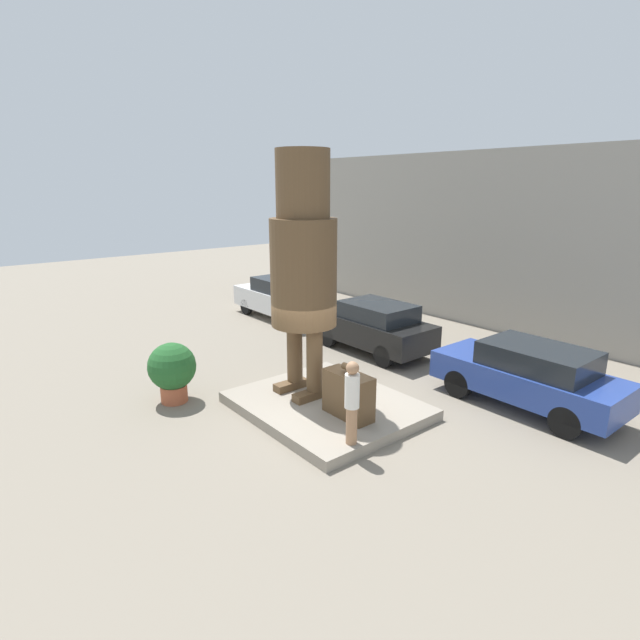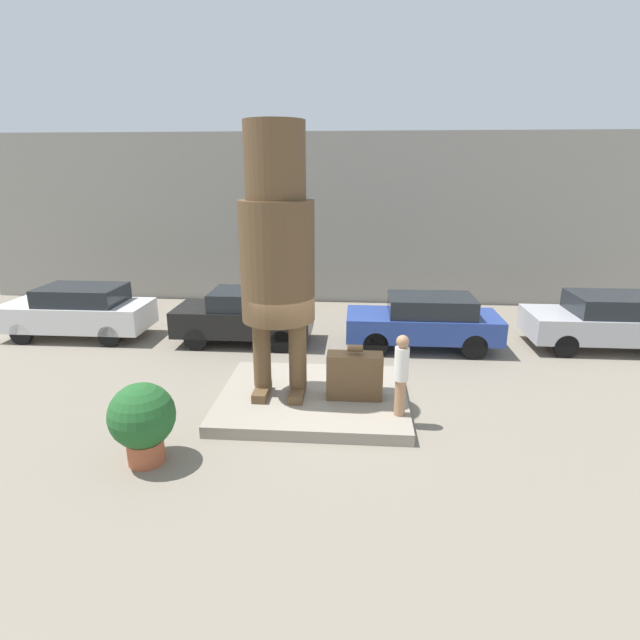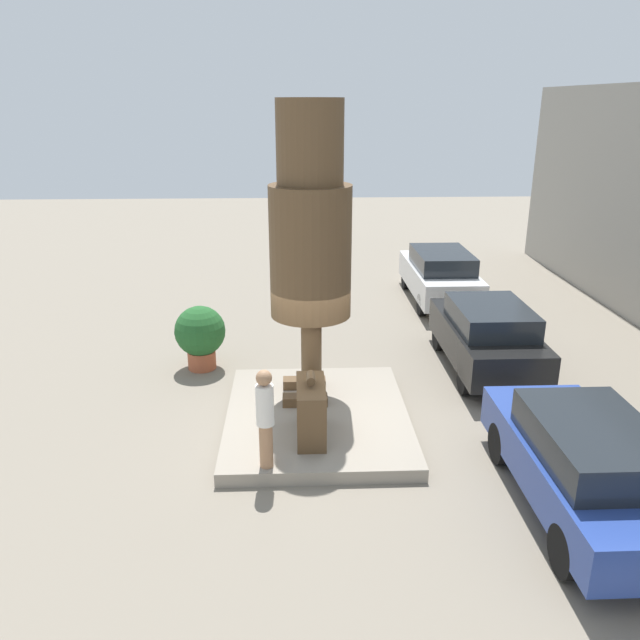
{
  "view_description": "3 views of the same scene",
  "coord_description": "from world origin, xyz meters",
  "px_view_note": "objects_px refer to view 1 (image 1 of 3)",
  "views": [
    {
      "loc": [
        8.33,
        -6.98,
        5.18
      ],
      "look_at": [
        -0.17,
        -0.06,
        2.2
      ],
      "focal_mm": 28.0,
      "sensor_mm": 36.0,
      "label": 1
    },
    {
      "loc": [
        0.93,
        -10.17,
        5.03
      ],
      "look_at": [
        0.16,
        -0.14,
        2.0
      ],
      "focal_mm": 28.0,
      "sensor_mm": 36.0,
      "label": 2
    },
    {
      "loc": [
        10.69,
        -0.39,
        5.88
      ],
      "look_at": [
        -0.04,
        0.05,
        2.11
      ],
      "focal_mm": 35.0,
      "sensor_mm": 36.0,
      "label": 3
    }
  ],
  "objects_px": {
    "giant_suitcase": "(348,395)",
    "tourist": "(352,399)",
    "parked_car_black": "(374,326)",
    "parked_car_white": "(282,297)",
    "statue_figure": "(303,257)",
    "planter_pot": "(172,369)",
    "parked_car_blue": "(529,374)"
  },
  "relations": [
    {
      "from": "tourist",
      "to": "parked_car_black",
      "type": "xyz_separation_m",
      "value": [
        -4.24,
        4.85,
        -0.33
      ]
    },
    {
      "from": "parked_car_blue",
      "to": "planter_pot",
      "type": "relative_size",
      "value": 2.91
    },
    {
      "from": "parked_car_white",
      "to": "parked_car_black",
      "type": "height_order",
      "value": "parked_car_white"
    },
    {
      "from": "giant_suitcase",
      "to": "parked_car_black",
      "type": "distance_m",
      "value": 5.27
    },
    {
      "from": "statue_figure",
      "to": "parked_car_black",
      "type": "xyz_separation_m",
      "value": [
        -1.68,
        4.05,
        -2.73
      ]
    },
    {
      "from": "statue_figure",
      "to": "planter_pot",
      "type": "bearing_deg",
      "value": -129.53
    },
    {
      "from": "giant_suitcase",
      "to": "parked_car_white",
      "type": "xyz_separation_m",
      "value": [
        -8.57,
        4.2,
        0.1
      ]
    },
    {
      "from": "statue_figure",
      "to": "parked_car_black",
      "type": "distance_m",
      "value": 5.16
    },
    {
      "from": "giant_suitcase",
      "to": "planter_pot",
      "type": "height_order",
      "value": "planter_pot"
    },
    {
      "from": "statue_figure",
      "to": "parked_car_blue",
      "type": "distance_m",
      "value": 6.01
    },
    {
      "from": "giant_suitcase",
      "to": "parked_car_blue",
      "type": "xyz_separation_m",
      "value": [
        1.98,
        3.99,
        0.08
      ]
    },
    {
      "from": "parked_car_black",
      "to": "planter_pot",
      "type": "xyz_separation_m",
      "value": [
        -0.38,
        -6.54,
        -0.01
      ]
    },
    {
      "from": "parked_car_white",
      "to": "parked_car_black",
      "type": "relative_size",
      "value": 1.09
    },
    {
      "from": "statue_figure",
      "to": "giant_suitcase",
      "type": "relative_size",
      "value": 4.69
    },
    {
      "from": "statue_figure",
      "to": "giant_suitcase",
      "type": "xyz_separation_m",
      "value": [
        1.64,
        -0.05,
        -2.82
      ]
    },
    {
      "from": "statue_figure",
      "to": "tourist",
      "type": "relative_size",
      "value": 3.34
    },
    {
      "from": "giant_suitcase",
      "to": "parked_car_blue",
      "type": "height_order",
      "value": "parked_car_blue"
    },
    {
      "from": "parked_car_white",
      "to": "parked_car_blue",
      "type": "xyz_separation_m",
      "value": [
        10.55,
        -0.21,
        -0.01
      ]
    },
    {
      "from": "statue_figure",
      "to": "planter_pot",
      "type": "height_order",
      "value": "statue_figure"
    },
    {
      "from": "statue_figure",
      "to": "giant_suitcase",
      "type": "distance_m",
      "value": 3.26
    },
    {
      "from": "statue_figure",
      "to": "tourist",
      "type": "bearing_deg",
      "value": -17.33
    },
    {
      "from": "giant_suitcase",
      "to": "tourist",
      "type": "xyz_separation_m",
      "value": [
        0.92,
        -0.75,
        0.42
      ]
    },
    {
      "from": "tourist",
      "to": "planter_pot",
      "type": "xyz_separation_m",
      "value": [
        -4.61,
        -1.69,
        -0.33
      ]
    },
    {
      "from": "tourist",
      "to": "parked_car_white",
      "type": "xyz_separation_m",
      "value": [
        -9.49,
        4.96,
        -0.33
      ]
    },
    {
      "from": "planter_pot",
      "to": "parked_car_black",
      "type": "bearing_deg",
      "value": 86.71
    },
    {
      "from": "statue_figure",
      "to": "tourist",
      "type": "xyz_separation_m",
      "value": [
        2.56,
        -0.8,
        -2.4
      ]
    },
    {
      "from": "tourist",
      "to": "parked_car_white",
      "type": "bearing_deg",
      "value": 152.43
    },
    {
      "from": "parked_car_black",
      "to": "parked_car_white",
      "type": "bearing_deg",
      "value": -1.12
    },
    {
      "from": "statue_figure",
      "to": "parked_car_blue",
      "type": "bearing_deg",
      "value": 47.47
    },
    {
      "from": "giant_suitcase",
      "to": "parked_car_black",
      "type": "height_order",
      "value": "parked_car_black"
    },
    {
      "from": "statue_figure",
      "to": "parked_car_white",
      "type": "relative_size",
      "value": 1.29
    },
    {
      "from": "parked_car_black",
      "to": "planter_pot",
      "type": "distance_m",
      "value": 6.55
    }
  ]
}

